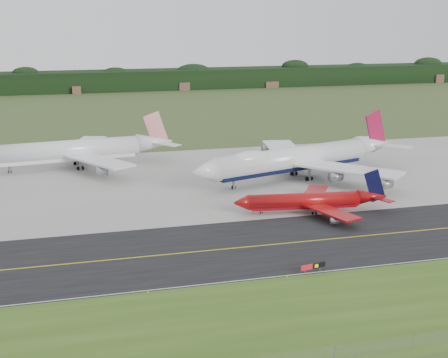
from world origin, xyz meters
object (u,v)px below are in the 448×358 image
jet_red_737 (312,201)px  taxiway_sign (313,266)px  jet_ba_747 (298,158)px  jet_star_tail (77,151)px

jet_red_737 → taxiway_sign: (-13.61, -33.74, -1.59)m
taxiway_sign → jet_ba_747: bearing=71.4°
jet_star_tail → taxiway_sign: size_ratio=12.16×
jet_ba_747 → jet_red_737: bearing=-104.7°
jet_red_737 → taxiway_sign: 36.42m
jet_ba_747 → jet_star_tail: jet_ba_747 is taller
jet_star_tail → taxiway_sign: (39.05, -93.32, -4.18)m
jet_star_tail → taxiway_sign: 101.24m
jet_star_tail → jet_ba_747: bearing=-26.0°
jet_ba_747 → taxiway_sign: jet_ba_747 is taller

